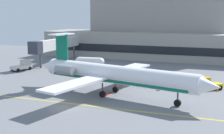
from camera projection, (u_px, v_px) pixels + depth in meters
The scene contains 11 objects.
ground at pixel (64, 108), 38.54m from camera, with size 120.00×120.00×0.11m.
terminal_building at pixel (158, 33), 81.06m from camera, with size 60.54×14.55×16.84m.
jet_bridge_west at pixel (56, 44), 71.50m from camera, with size 2.40×19.50×5.81m.
regional_jet at pixel (113, 74), 43.67m from camera, with size 28.86×23.39×8.42m.
baggage_tug at pixel (207, 84), 47.20m from camera, with size 4.00×3.64×2.01m.
pushback_tractor at pixel (23, 66), 63.62m from camera, with size 3.11×4.55×2.02m.
belt_loader at pixel (146, 76), 53.50m from camera, with size 3.09×3.88×1.98m.
fuel_tank at pixel (90, 62), 67.17m from camera, with size 6.52×2.26×2.16m.
safety_cone_alpha at pixel (133, 80), 52.83m from camera, with size 0.47×0.47×0.55m.
safety_cone_bravo at pixel (218, 89), 46.57m from camera, with size 0.47×0.47×0.55m.
safety_cone_charlie at pixel (158, 89), 46.92m from camera, with size 0.47×0.47×0.55m.
Camera 1 is at (18.65, -32.62, 11.50)m, focal length 49.93 mm.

